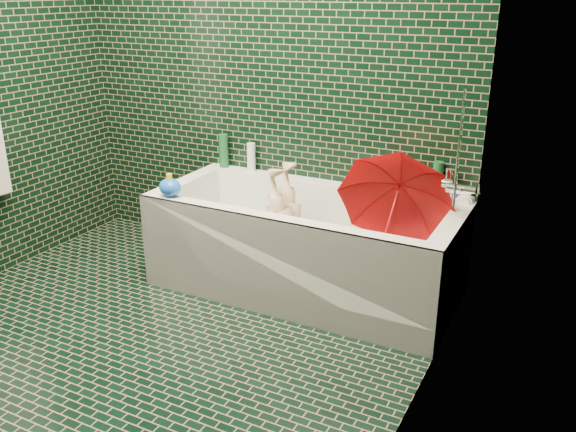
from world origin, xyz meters
The scene contains 18 objects.
floor centered at (0.00, 0.00, 0.00)m, with size 2.80×2.80×0.00m, color black.
wall_back centered at (0.00, 1.40, 1.25)m, with size 2.80×2.80×0.00m, color black.
wall_right centered at (1.30, 0.00, 1.25)m, with size 2.80×2.80×0.00m, color black.
bathtub centered at (0.45, 1.01, 0.21)m, with size 1.70×0.75×0.55m.
bath_mat centered at (0.45, 1.02, 0.16)m, with size 1.35×0.47×0.01m, color #46D129.
water centered at (0.45, 1.02, 0.30)m, with size 1.48×0.53×0.00m, color silver.
faucet centered at (1.26, 1.02, 0.77)m, with size 0.18×0.19×0.55m.
child centered at (0.36, 0.99, 0.31)m, with size 0.31×0.20×0.84m, color tan.
umbrella centered at (0.94, 1.05, 0.55)m, with size 0.59×0.59×0.52m, color red.
soap_bottle_a centered at (1.24, 1.33, 0.55)m, with size 0.10×0.10×0.25m, color white.
soap_bottle_b centered at (1.17, 1.35, 0.55)m, with size 0.08×0.08×0.18m, color #3F1E71.
soap_bottle_c centered at (1.17, 1.35, 0.55)m, with size 0.12×0.12×0.15m, color #164E26.
bottle_right_tall centered at (1.08, 1.36, 0.65)m, with size 0.06×0.06×0.21m, color #164E26.
bottle_right_pump centered at (1.15, 1.35, 0.64)m, with size 0.05×0.05×0.18m, color silver.
bottle_left_tall centered at (-0.29, 1.35, 0.66)m, with size 0.06×0.06×0.21m, color #164E26.
bottle_left_short centered at (-0.09, 1.35, 0.64)m, with size 0.05×0.05×0.18m, color white.
rubber_duck centered at (0.97, 1.37, 0.59)m, with size 0.11×0.09×0.09m.
bath_toy centered at (-0.23, 0.72, 0.61)m, with size 0.15×0.13×0.13m.
Camera 1 is at (1.81, -1.83, 1.65)m, focal length 38.00 mm.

